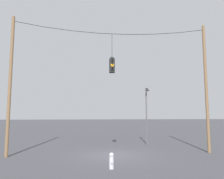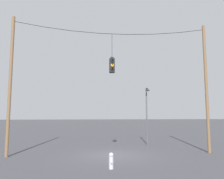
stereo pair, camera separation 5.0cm
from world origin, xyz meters
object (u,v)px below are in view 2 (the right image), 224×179
at_px(utility_pole_right, 206,87).
at_px(fire_hydrant, 111,161).
at_px(traffic_light_over_intersection, 112,65).
at_px(street_lamp, 147,106).
at_px(utility_pole_left, 10,84).

distance_m(utility_pole_right, fire_hydrant, 8.87).
relative_size(utility_pole_right, traffic_light_over_intersection, 3.36).
distance_m(traffic_light_over_intersection, fire_hydrant, 6.52).
bearing_deg(utility_pole_right, traffic_light_over_intersection, -179.92).
bearing_deg(traffic_light_over_intersection, street_lamp, 50.46).
bearing_deg(utility_pole_right, street_lamp, 125.74).
distance_m(utility_pole_right, traffic_light_over_intersection, 6.71).
bearing_deg(utility_pole_left, street_lamp, 23.14).
bearing_deg(utility_pole_right, fire_hydrant, -152.94).
bearing_deg(fire_hydrant, street_lamp, 63.20).
distance_m(utility_pole_left, traffic_light_over_intersection, 6.57).
height_order(utility_pole_right, traffic_light_over_intersection, utility_pole_right).
xyz_separation_m(utility_pole_right, traffic_light_over_intersection, (-6.57, -0.01, 1.36)).
bearing_deg(fire_hydrant, utility_pole_left, 149.11).
xyz_separation_m(traffic_light_over_intersection, fire_hydrant, (-0.44, -3.57, -5.43)).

